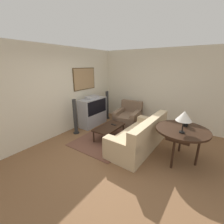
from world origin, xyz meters
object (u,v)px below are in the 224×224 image
at_px(tv, 93,111).
at_px(speaker_tower_right, 107,106).
at_px(armchair, 128,118).
at_px(console_table, 182,132).
at_px(speaker_tower_left, 75,118).
at_px(table_lamp, 184,116).
at_px(mantel_clock, 186,122).
at_px(coffee_table, 109,128).
at_px(couch, 140,137).

xyz_separation_m(tv, speaker_tower_right, (0.87, -0.02, 0.03)).
height_order(armchair, speaker_tower_right, speaker_tower_right).
bearing_deg(console_table, speaker_tower_left, 96.73).
height_order(speaker_tower_left, speaker_tower_right, same).
height_order(console_table, table_lamp, table_lamp).
relative_size(tv, mantel_clock, 5.20).
height_order(table_lamp, speaker_tower_left, table_lamp).
distance_m(armchair, speaker_tower_right, 1.10).
xyz_separation_m(console_table, speaker_tower_right, (1.37, 3.09, -0.18)).
distance_m(table_lamp, speaker_tower_right, 3.54).
xyz_separation_m(tv, table_lamp, (-0.70, -3.12, 0.64)).
bearing_deg(speaker_tower_left, console_table, -83.27).
bearing_deg(coffee_table, armchair, 1.96).
xyz_separation_m(table_lamp, mantel_clock, (0.44, -0.00, -0.26)).
relative_size(couch, console_table, 1.77).
distance_m(mantel_clock, speaker_tower_right, 3.33).
relative_size(tv, speaker_tower_left, 0.96).
distance_m(tv, couch, 2.19).
distance_m(coffee_table, speaker_tower_left, 1.17).
bearing_deg(speaker_tower_right, console_table, -113.86).
distance_m(coffee_table, table_lamp, 2.17).
relative_size(console_table, speaker_tower_left, 1.00).
bearing_deg(couch, speaker_tower_left, -78.70).
xyz_separation_m(armchair, table_lamp, (-1.44, -2.05, 0.88)).
relative_size(coffee_table, speaker_tower_left, 0.90).
relative_size(mantel_clock, speaker_tower_left, 0.18).
relative_size(console_table, speaker_tower_right, 1.00).
distance_m(table_lamp, speaker_tower_left, 3.17).
bearing_deg(console_table, tv, 80.84).
bearing_deg(coffee_table, tv, 64.37).
xyz_separation_m(armchair, coffee_table, (-1.27, -0.04, 0.06)).
height_order(coffee_table, speaker_tower_left, speaker_tower_left).
bearing_deg(mantel_clock, coffee_table, 97.83).
distance_m(couch, speaker_tower_left, 2.14).
bearing_deg(tv, armchair, -55.69).
bearing_deg(armchair, console_table, -38.66).
xyz_separation_m(console_table, speaker_tower_left, (-0.36, 3.09, -0.18)).
relative_size(console_table, mantel_clock, 5.42).
bearing_deg(table_lamp, couch, 79.07).
bearing_deg(couch, speaker_tower_right, -121.56).
relative_size(armchair, speaker_tower_left, 0.94).
bearing_deg(table_lamp, console_table, 5.28).
bearing_deg(coffee_table, mantel_clock, -82.17).
relative_size(tv, console_table, 0.96).
bearing_deg(table_lamp, mantel_clock, -0.15).
bearing_deg(tv, mantel_clock, -94.80).
distance_m(couch, armchair, 1.62).
xyz_separation_m(mantel_clock, speaker_tower_right, (1.13, 3.11, -0.35)).
bearing_deg(couch, console_table, 92.07).
xyz_separation_m(coffee_table, table_lamp, (-0.17, -2.00, 0.81)).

